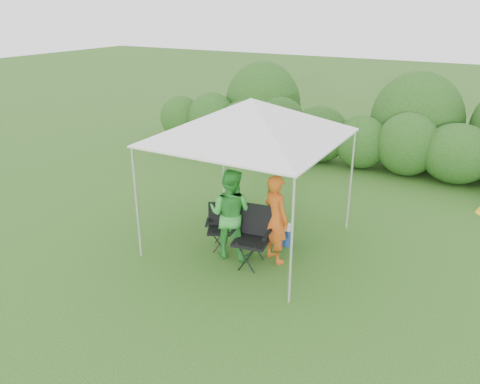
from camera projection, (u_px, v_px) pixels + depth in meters
The scene contains 9 objects.
ground at pixel (237, 252), 8.87m from camera, with size 70.00×70.00×0.00m, color #34621F.
hedge at pixel (345, 137), 13.35m from camera, with size 12.81×1.53×1.80m.
canopy at pixel (251, 119), 8.35m from camera, with size 3.10×3.10×2.83m.
chair_right at pixel (253, 232), 8.29m from camera, with size 0.73×0.68×1.07m.
chair_left at pixel (220, 223), 8.91m from camera, with size 0.65×0.64×0.85m.
man at pixel (276, 219), 8.29m from camera, with size 0.60×0.39×1.65m, color #CA5217.
woman at pixel (230, 214), 8.44m from camera, with size 0.82×0.64×1.70m, color green.
cooler at pixel (281, 234), 9.15m from camera, with size 0.49×0.39×0.37m.
bottle at pixel (283, 221), 8.97m from camera, with size 0.07×0.07×0.25m, color #592D0C.
Camera 1 is at (3.85, -6.79, 4.36)m, focal length 35.00 mm.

